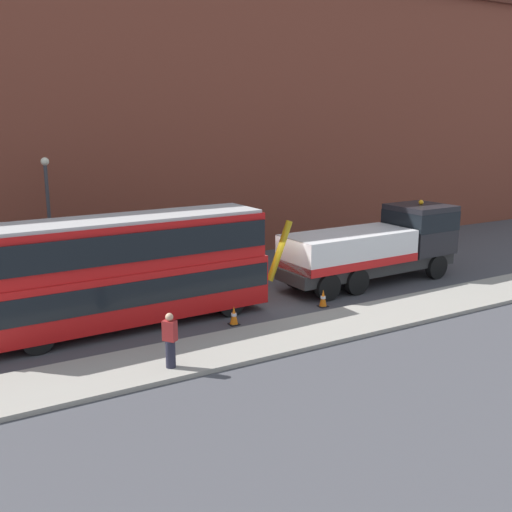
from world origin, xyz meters
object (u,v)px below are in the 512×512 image
at_px(recovery_tow_truck, 377,245).
at_px(double_decker_bus, 122,267).
at_px(pedestrian_onlooker, 170,341).
at_px(traffic_cone_midway, 323,299).
at_px(street_lamp, 49,211).
at_px(traffic_cone_near_bus, 234,316).

distance_m(recovery_tow_truck, double_decker_bus, 12.15).
relative_size(pedestrian_onlooker, traffic_cone_midway, 2.38).
xyz_separation_m(recovery_tow_truck, street_lamp, (-13.22, 6.79, 1.71)).
distance_m(double_decker_bus, traffic_cone_midway, 8.14).
xyz_separation_m(recovery_tow_truck, pedestrian_onlooker, (-12.21, -4.66, -0.77)).
xyz_separation_m(recovery_tow_truck, double_decker_bus, (-12.14, -0.01, 0.47)).
bearing_deg(recovery_tow_truck, traffic_cone_near_bus, -169.16).
bearing_deg(traffic_cone_midway, pedestrian_onlooker, -160.03).
xyz_separation_m(traffic_cone_near_bus, traffic_cone_midway, (4.16, 0.08, 0.00)).
bearing_deg(traffic_cone_near_bus, pedestrian_onlooker, -142.88).
distance_m(pedestrian_onlooker, traffic_cone_near_bus, 4.59).
bearing_deg(street_lamp, pedestrian_onlooker, -84.95).
xyz_separation_m(traffic_cone_midway, street_lamp, (-8.79, 8.62, 3.13)).
relative_size(recovery_tow_truck, double_decker_bus, 0.92).
height_order(recovery_tow_truck, traffic_cone_midway, recovery_tow_truck).
distance_m(traffic_cone_midway, street_lamp, 12.70).
bearing_deg(double_decker_bus, traffic_cone_near_bus, -29.90).
bearing_deg(street_lamp, recovery_tow_truck, -27.17).
relative_size(recovery_tow_truck, traffic_cone_near_bus, 14.14).
height_order(double_decker_bus, pedestrian_onlooker, double_decker_bus).
relative_size(double_decker_bus, traffic_cone_near_bus, 15.42).
xyz_separation_m(double_decker_bus, street_lamp, (-1.08, 6.80, 1.24)).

